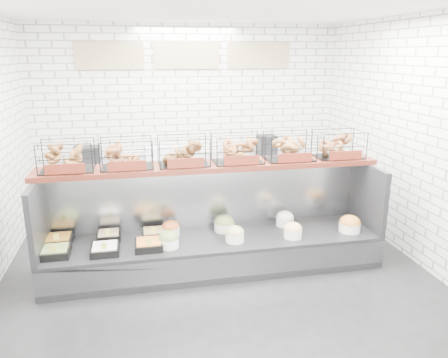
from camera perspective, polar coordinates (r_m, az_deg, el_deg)
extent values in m
plane|color=black|center=(5.24, -0.57, -12.84)|extent=(5.50, 5.50, 0.00)
cube|color=white|center=(7.37, -4.74, 7.99)|extent=(5.00, 0.02, 3.00)
cube|color=white|center=(5.72, 24.87, 4.18)|extent=(0.02, 5.50, 3.00)
cube|color=white|center=(4.61, -0.68, 21.89)|extent=(5.00, 5.50, 0.02)
cube|color=#CBB78D|center=(7.23, -14.74, 15.33)|extent=(1.05, 0.03, 0.42)
cube|color=#CBB78D|center=(7.27, -4.90, 15.78)|extent=(1.05, 0.03, 0.42)
cube|color=#CBB78D|center=(7.51, 4.58, 15.80)|extent=(1.05, 0.03, 0.42)
cube|color=black|center=(5.41, -1.19, -9.48)|extent=(4.00, 0.90, 0.40)
cube|color=#93969B|center=(5.02, -0.27, -11.38)|extent=(4.00, 0.03, 0.28)
cube|color=#93969B|center=(5.56, -2.00, -2.09)|extent=(4.00, 0.08, 0.80)
cube|color=black|center=(5.22, -23.09, -4.66)|extent=(0.06, 0.90, 0.80)
cube|color=black|center=(5.84, 18.15, -2.00)|extent=(0.06, 0.90, 0.80)
cube|color=black|center=(5.18, -21.14, -8.91)|extent=(0.31, 0.31, 0.08)
cube|color=olive|center=(5.17, -21.18, -8.56)|extent=(0.26, 0.26, 0.04)
cube|color=#DFD64D|center=(5.05, -21.43, -8.49)|extent=(0.06, 0.01, 0.08)
cube|color=black|center=(5.48, -20.80, -7.50)|extent=(0.31, 0.31, 0.08)
cube|color=orange|center=(5.46, -20.83, -7.17)|extent=(0.26, 0.26, 0.04)
cube|color=#DFD64D|center=(5.34, -21.06, -7.08)|extent=(0.06, 0.01, 0.08)
cube|color=black|center=(5.07, -15.27, -8.90)|extent=(0.31, 0.31, 0.08)
cube|color=white|center=(5.06, -15.30, -8.54)|extent=(0.26, 0.26, 0.04)
cube|color=#DFD64D|center=(4.94, -15.42, -8.48)|extent=(0.06, 0.01, 0.08)
cube|color=black|center=(5.41, -14.81, -7.23)|extent=(0.27, 0.27, 0.08)
cube|color=tan|center=(5.40, -14.84, -6.89)|extent=(0.23, 0.23, 0.04)
cube|color=#DFD64D|center=(5.29, -14.93, -6.74)|extent=(0.06, 0.01, 0.08)
cube|color=black|center=(5.08, -9.82, -8.52)|extent=(0.31, 0.31, 0.08)
cube|color=orange|center=(5.06, -9.84, -8.16)|extent=(0.26, 0.26, 0.04)
cube|color=#DFD64D|center=(4.94, -9.82, -8.08)|extent=(0.06, 0.01, 0.08)
cube|color=black|center=(5.36, -9.17, -7.10)|extent=(0.28, 0.28, 0.08)
cube|color=tan|center=(5.35, -9.19, -6.76)|extent=(0.23, 0.23, 0.04)
cube|color=#DFD64D|center=(5.24, -9.16, -6.61)|extent=(0.06, 0.01, 0.08)
cylinder|color=white|center=(5.07, -7.22, -8.24)|extent=(0.23, 0.23, 0.11)
ellipsoid|color=olive|center=(5.05, -7.24, -7.62)|extent=(0.23, 0.23, 0.16)
cylinder|color=white|center=(5.38, -6.95, -6.78)|extent=(0.21, 0.21, 0.11)
ellipsoid|color=orange|center=(5.35, -6.97, -6.19)|extent=(0.21, 0.21, 0.15)
cylinder|color=white|center=(5.18, 1.42, -7.57)|extent=(0.22, 0.22, 0.11)
ellipsoid|color=tan|center=(5.16, 1.42, -6.96)|extent=(0.22, 0.22, 0.15)
cylinder|color=white|center=(5.48, 0.03, -6.21)|extent=(0.25, 0.25, 0.11)
ellipsoid|color=olive|center=(5.46, 0.03, -5.62)|extent=(0.25, 0.25, 0.17)
cylinder|color=white|center=(5.35, 8.97, -6.99)|extent=(0.22, 0.22, 0.11)
ellipsoid|color=#DBB970|center=(5.33, 8.99, -6.39)|extent=(0.22, 0.22, 0.15)
cylinder|color=white|center=(5.69, 7.94, -5.49)|extent=(0.23, 0.23, 0.11)
ellipsoid|color=silver|center=(5.67, 7.97, -4.93)|extent=(0.22, 0.22, 0.16)
cylinder|color=white|center=(5.68, 16.08, -6.04)|extent=(0.26, 0.26, 0.11)
ellipsoid|color=orange|center=(5.66, 16.13, -5.48)|extent=(0.26, 0.26, 0.18)
cube|color=#42150E|center=(5.26, -1.69, 1.73)|extent=(4.10, 0.50, 0.06)
cube|color=black|center=(5.20, -19.87, 2.86)|extent=(0.60, 0.38, 0.34)
cube|color=#611F12|center=(5.03, -20.07, 1.23)|extent=(0.42, 0.02, 0.11)
cube|color=black|center=(5.14, -12.61, 3.30)|extent=(0.60, 0.38, 0.34)
cube|color=#611F12|center=(4.97, -12.57, 1.67)|extent=(0.42, 0.02, 0.11)
cube|color=black|center=(5.17, -5.31, 3.69)|extent=(0.60, 0.38, 0.34)
cube|color=#611F12|center=(5.00, -5.02, 2.08)|extent=(0.42, 0.02, 0.11)
cube|color=black|center=(5.28, 1.81, 4.01)|extent=(0.60, 0.38, 0.34)
cube|color=#611F12|center=(5.11, 2.33, 2.45)|extent=(0.42, 0.02, 0.11)
cube|color=black|center=(5.47, 8.55, 4.26)|extent=(0.60, 0.38, 0.34)
cube|color=#611F12|center=(5.30, 9.25, 2.76)|extent=(0.42, 0.02, 0.11)
cube|color=black|center=(5.72, 14.77, 4.44)|extent=(0.60, 0.38, 0.34)
cube|color=#611F12|center=(5.57, 15.60, 3.00)|extent=(0.42, 0.02, 0.11)
cube|color=#93969B|center=(7.29, -4.25, -0.56)|extent=(4.00, 0.60, 0.90)
cube|color=black|center=(7.14, -17.47, 3.10)|extent=(0.40, 0.30, 0.24)
cube|color=silver|center=(7.13, -8.77, 3.41)|extent=(0.35, 0.28, 0.18)
cylinder|color=red|center=(7.28, 0.30, 4.02)|extent=(0.09, 0.09, 0.22)
cube|color=black|center=(7.46, 5.61, 4.55)|extent=(0.30, 0.30, 0.30)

